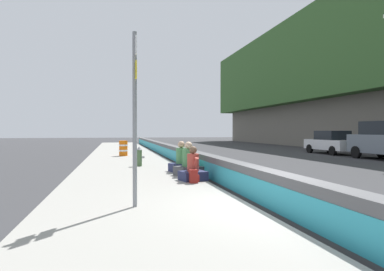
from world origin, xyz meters
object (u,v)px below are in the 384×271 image
(backpack, at_px, (194,176))
(parked_car_fourth, at_px, (331,142))
(seated_person_rear, at_px, (181,162))
(route_sign_post, at_px, (135,106))
(construction_barrel, at_px, (123,148))
(seated_person_foreground, at_px, (193,170))
(fire_hydrant, at_px, (139,156))
(seated_person_middle, at_px, (188,165))

(backpack, relative_size, parked_car_fourth, 0.09)
(seated_person_rear, relative_size, parked_car_fourth, 0.26)
(backpack, distance_m, parked_car_fourth, 17.94)
(route_sign_post, bearing_deg, backpack, -33.70)
(construction_barrel, bearing_deg, backpack, -171.31)
(construction_barrel, bearing_deg, parked_car_fourth, -88.38)
(route_sign_post, height_order, parked_car_fourth, route_sign_post)
(seated_person_foreground, height_order, construction_barrel, seated_person_foreground)
(seated_person_rear, relative_size, backpack, 2.92)
(fire_hydrant, height_order, construction_barrel, construction_barrel)
(backpack, bearing_deg, route_sign_post, 146.30)
(route_sign_post, distance_m, parked_car_fourth, 21.32)
(fire_hydrant, xyz_separation_m, backpack, (-5.21, -1.25, -0.25))
(seated_person_foreground, height_order, parked_car_fourth, parked_car_fourth)
(backpack, bearing_deg, seated_person_middle, -7.13)
(seated_person_rear, bearing_deg, route_sign_post, 159.85)
(seated_person_rear, bearing_deg, parked_car_fourth, -54.67)
(seated_person_foreground, bearing_deg, fire_hydrant, 15.89)
(fire_hydrant, height_order, seated_person_foreground, seated_person_foreground)
(fire_hydrant, bearing_deg, seated_person_rear, -149.16)
(seated_person_rear, bearing_deg, seated_person_foreground, 178.02)
(seated_person_middle, bearing_deg, parked_car_fourth, -51.42)
(seated_person_foreground, distance_m, construction_barrel, 11.34)
(fire_hydrant, height_order, seated_person_rear, seated_person_rear)
(seated_person_foreground, bearing_deg, backpack, 168.57)
(seated_person_middle, bearing_deg, route_sign_post, 155.02)
(route_sign_post, bearing_deg, construction_barrel, -0.49)
(seated_person_foreground, distance_m, backpack, 0.51)
(seated_person_rear, xyz_separation_m, parked_car_fourth, (9.26, -13.07, 0.36))
(seated_person_foreground, height_order, seated_person_middle, seated_person_middle)
(seated_person_middle, distance_m, construction_barrel, 10.17)
(seated_person_foreground, height_order, seated_person_rear, seated_person_rear)
(construction_barrel, bearing_deg, route_sign_post, 179.51)
(backpack, bearing_deg, parked_car_fourth, -47.63)
(seated_person_middle, xyz_separation_m, construction_barrel, (9.97, 1.99, 0.11))
(seated_person_middle, height_order, backpack, seated_person_middle)
(seated_person_middle, distance_m, seated_person_rear, 1.13)
(route_sign_post, relative_size, fire_hydrant, 4.09)
(route_sign_post, distance_m, seated_person_rear, 6.28)
(route_sign_post, xyz_separation_m, seated_person_foreground, (3.33, -2.00, -1.73))
(fire_hydrant, distance_m, parked_car_fourth, 16.05)
(seated_person_foreground, relative_size, backpack, 2.71)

